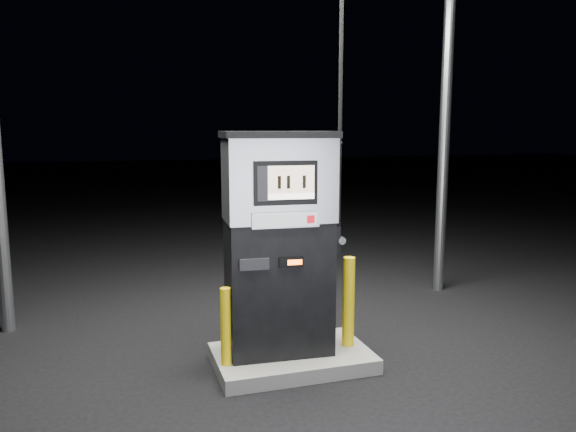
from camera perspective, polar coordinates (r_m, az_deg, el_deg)
name	(u,v)px	position (r m, az deg, el deg)	size (l,w,h in m)	color
ground	(292,365)	(6.06, 0.40, -14.88)	(80.00, 80.00, 0.00)	black
pump_island	(292,358)	(6.03, 0.40, -14.23)	(1.60, 1.00, 0.15)	#5F5F5B
fuel_dispenser	(279,241)	(5.70, -0.92, -2.55)	(1.26, 0.74, 4.70)	black
bollard_left	(226,327)	(5.58, -6.34, -11.11)	(0.10, 0.10, 0.78)	yellow
bollard_right	(348,302)	(6.03, 6.16, -8.65)	(0.13, 0.13, 0.96)	yellow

